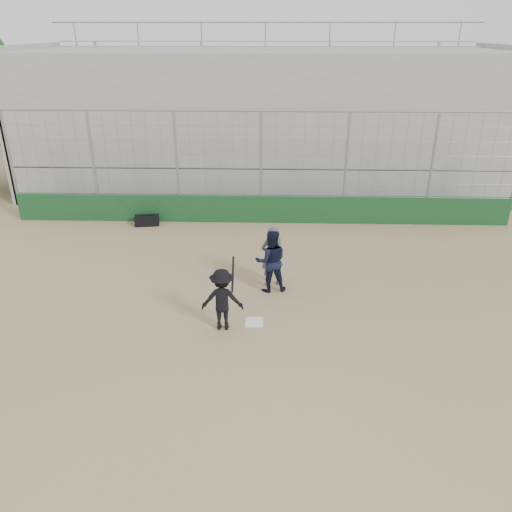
{
  "coord_description": "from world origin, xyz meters",
  "views": [
    {
      "loc": [
        0.38,
        -10.39,
        6.54
      ],
      "look_at": [
        0.0,
        1.4,
        1.15
      ],
      "focal_mm": 35.0,
      "sensor_mm": 36.0,
      "label": 1
    }
  ],
  "objects_px": {
    "catcher_crouched": "(271,271)",
    "umpire": "(272,259)",
    "batter_at_plate": "(222,299)",
    "equipment_bag": "(147,220)"
  },
  "relations": [
    {
      "from": "catcher_crouched",
      "to": "umpire",
      "type": "xyz_separation_m",
      "value": [
        0.03,
        0.37,
        0.19
      ]
    },
    {
      "from": "equipment_bag",
      "to": "umpire",
      "type": "bearing_deg",
      "value": -44.5
    },
    {
      "from": "batter_at_plate",
      "to": "equipment_bag",
      "type": "distance_m",
      "value": 7.57
    },
    {
      "from": "catcher_crouched",
      "to": "equipment_bag",
      "type": "xyz_separation_m",
      "value": [
        -4.53,
        4.85,
        -0.41
      ]
    },
    {
      "from": "batter_at_plate",
      "to": "umpire",
      "type": "distance_m",
      "value": 2.54
    },
    {
      "from": "catcher_crouched",
      "to": "umpire",
      "type": "relative_size",
      "value": 0.76
    },
    {
      "from": "batter_at_plate",
      "to": "equipment_bag",
      "type": "height_order",
      "value": "batter_at_plate"
    },
    {
      "from": "catcher_crouched",
      "to": "equipment_bag",
      "type": "distance_m",
      "value": 6.65
    },
    {
      "from": "umpire",
      "to": "equipment_bag",
      "type": "bearing_deg",
      "value": -60.8
    },
    {
      "from": "catcher_crouched",
      "to": "umpire",
      "type": "height_order",
      "value": "umpire"
    }
  ]
}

